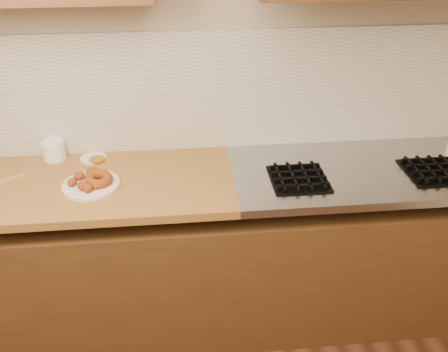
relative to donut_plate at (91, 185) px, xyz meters
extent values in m
cube|color=tan|center=(0.15, 0.35, 0.44)|extent=(4.00, 0.02, 2.70)
cube|color=#50321A|center=(0.15, 0.04, -0.52)|extent=(3.60, 0.60, 0.77)
cube|color=#9EA0A5|center=(1.30, 0.04, -0.03)|extent=(1.30, 0.62, 0.04)
cube|color=beige|center=(0.15, 0.34, 0.29)|extent=(3.60, 0.02, 0.60)
cube|color=black|center=(0.95, -0.04, 0.00)|extent=(0.26, 0.26, 0.01)
cube|color=black|center=(0.86, -0.04, 0.01)|extent=(0.01, 0.24, 0.02)
cube|color=black|center=(0.95, -0.13, 0.01)|extent=(0.24, 0.01, 0.02)
cube|color=black|center=(0.92, -0.04, 0.01)|extent=(0.01, 0.24, 0.02)
cube|color=black|center=(0.95, -0.07, 0.01)|extent=(0.24, 0.01, 0.02)
cube|color=black|center=(0.98, -0.04, 0.01)|extent=(0.01, 0.24, 0.02)
cube|color=black|center=(0.95, -0.01, 0.01)|extent=(0.24, 0.01, 0.02)
cube|color=black|center=(1.04, -0.04, 0.01)|extent=(0.01, 0.24, 0.02)
cube|color=black|center=(0.95, 0.05, 0.01)|extent=(0.24, 0.01, 0.02)
cube|color=black|center=(1.60, -0.04, 0.00)|extent=(0.26, 0.26, 0.01)
cube|color=black|center=(1.51, -0.04, 0.01)|extent=(0.01, 0.24, 0.02)
cube|color=black|center=(1.60, -0.13, 0.01)|extent=(0.24, 0.01, 0.02)
cube|color=black|center=(1.57, -0.04, 0.01)|extent=(0.01, 0.24, 0.02)
cube|color=black|center=(1.60, -0.07, 0.01)|extent=(0.24, 0.01, 0.02)
cube|color=black|center=(1.63, -0.04, 0.01)|extent=(0.01, 0.24, 0.02)
cube|color=black|center=(1.60, -0.01, 0.01)|extent=(0.24, 0.01, 0.02)
cube|color=black|center=(1.60, 0.05, 0.01)|extent=(0.24, 0.01, 0.02)
cylinder|color=beige|center=(0.00, 0.00, 0.00)|extent=(0.26, 0.26, 0.01)
torus|color=#8F4016|center=(0.04, 0.00, 0.03)|extent=(0.18, 0.18, 0.06)
ellipsoid|color=#8F4016|center=(-0.06, 0.05, 0.03)|extent=(0.07, 0.07, 0.04)
ellipsoid|color=#8F4016|center=(-0.08, -0.01, 0.03)|extent=(0.06, 0.06, 0.04)
ellipsoid|color=#8F4016|center=(-0.02, -0.05, 0.03)|extent=(0.06, 0.05, 0.04)
ellipsoid|color=#8F4016|center=(0.00, -0.07, 0.02)|extent=(0.05, 0.06, 0.03)
ellipsoid|color=#8F4016|center=(0.00, 0.07, 0.03)|extent=(0.07, 0.07, 0.04)
ellipsoid|color=#8F4016|center=(0.04, -0.04, 0.03)|extent=(0.06, 0.06, 0.04)
cylinder|color=white|center=(-0.22, 0.29, 0.04)|extent=(0.11, 0.11, 0.09)
cylinder|color=silver|center=(-0.03, 0.27, 0.00)|extent=(0.16, 0.16, 0.01)
cylinder|color=#B28619|center=(0.00, 0.24, 0.00)|extent=(0.10, 0.10, 0.01)
cube|color=#AA844E|center=(-0.40, 0.07, 0.00)|extent=(0.17, 0.13, 0.02)
camera|label=1|loc=(0.41, -1.87, 1.12)|focal=38.00mm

